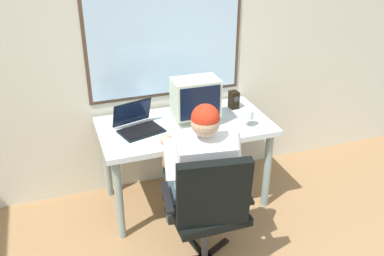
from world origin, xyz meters
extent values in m
cube|color=beige|center=(0.00, 2.42, 1.43)|extent=(5.61, 0.06, 2.87)
cube|color=#4C3828|center=(0.22, 2.39, 1.36)|extent=(1.35, 0.01, 1.00)
cube|color=silver|center=(0.22, 2.38, 1.36)|extent=(1.29, 0.02, 0.94)
cylinder|color=gray|center=(-0.38, 1.69, 0.36)|extent=(0.06, 0.06, 0.71)
cylinder|color=gray|center=(0.89, 1.69, 0.36)|extent=(0.06, 0.06, 0.71)
cylinder|color=gray|center=(-0.38, 2.29, 0.36)|extent=(0.06, 0.06, 0.71)
cylinder|color=gray|center=(0.89, 2.29, 0.36)|extent=(0.06, 0.06, 0.71)
cube|color=silver|center=(0.25, 1.99, 0.74)|extent=(1.41, 0.75, 0.04)
cube|color=black|center=(0.27, 1.30, 0.01)|extent=(0.25, 0.16, 0.02)
cube|color=black|center=(0.13, 1.37, 0.01)|extent=(0.09, 0.27, 0.02)
cylinder|color=#3F3F44|center=(0.16, 1.24, 0.23)|extent=(0.05, 0.05, 0.42)
cube|color=black|center=(0.16, 1.24, 0.46)|extent=(0.50, 0.50, 0.06)
cube|color=black|center=(0.13, 1.03, 0.74)|extent=(0.48, 0.18, 0.49)
cube|color=black|center=(0.42, 1.20, 0.59)|extent=(0.10, 0.35, 0.02)
cube|color=black|center=(-0.11, 1.28, 0.59)|extent=(0.10, 0.35, 0.02)
cylinder|color=#2C3F4C|center=(0.35, 1.47, 0.49)|extent=(0.21, 0.47, 0.15)
cylinder|color=#2C3F4C|center=(0.38, 1.70, 0.25)|extent=(0.12, 0.12, 0.49)
cube|color=black|center=(0.39, 1.76, 0.04)|extent=(0.13, 0.25, 0.08)
cylinder|color=#2C3F4C|center=(0.03, 1.52, 0.49)|extent=(0.21, 0.47, 0.15)
cylinder|color=#2C3F4C|center=(0.06, 1.74, 0.25)|extent=(0.12, 0.12, 0.49)
cube|color=black|center=(0.07, 1.80, 0.04)|extent=(0.13, 0.25, 0.08)
cube|color=silver|center=(0.16, 1.27, 0.75)|extent=(0.42, 0.34, 0.53)
sphere|color=tan|center=(0.16, 1.27, 1.12)|extent=(0.19, 0.19, 0.19)
sphere|color=#B72916|center=(0.16, 1.27, 1.15)|extent=(0.19, 0.19, 0.19)
cylinder|color=silver|center=(0.38, 1.29, 0.85)|extent=(0.12, 0.19, 0.29)
cylinder|color=tan|center=(0.39, 1.38, 0.71)|extent=(0.10, 0.18, 0.27)
sphere|color=tan|center=(0.40, 1.42, 0.68)|extent=(0.09, 0.09, 0.09)
cylinder|color=silver|center=(-0.05, 1.35, 0.85)|extent=(0.12, 0.23, 0.29)
cylinder|color=tan|center=(-0.03, 1.49, 0.80)|extent=(0.10, 0.20, 0.27)
sphere|color=tan|center=(-0.02, 1.58, 0.86)|extent=(0.09, 0.09, 0.09)
cube|color=beige|center=(0.34, 1.98, 0.77)|extent=(0.29, 0.23, 0.02)
cylinder|color=beige|center=(0.34, 1.98, 0.80)|extent=(0.04, 0.04, 0.06)
cube|color=beige|center=(0.34, 1.98, 0.98)|extent=(0.37, 0.24, 0.31)
cube|color=black|center=(0.34, 1.86, 0.98)|extent=(0.33, 0.01, 0.27)
cube|color=black|center=(-0.12, 1.96, 0.77)|extent=(0.38, 0.31, 0.02)
cube|color=black|center=(-0.12, 1.96, 0.78)|extent=(0.34, 0.27, 0.00)
cube|color=black|center=(-0.16, 2.10, 0.88)|extent=(0.34, 0.16, 0.21)
cube|color=#0F1933|center=(-0.15, 2.09, 0.87)|extent=(0.31, 0.14, 0.18)
cylinder|color=silver|center=(0.72, 1.79, 0.76)|extent=(0.07, 0.07, 0.00)
cylinder|color=silver|center=(0.72, 1.79, 0.80)|extent=(0.01, 0.01, 0.07)
cylinder|color=silver|center=(0.72, 1.79, 0.86)|extent=(0.09, 0.09, 0.07)
cylinder|color=#5C0C1B|center=(0.72, 1.79, 0.84)|extent=(0.08, 0.08, 0.03)
cube|color=black|center=(0.76, 2.15, 0.84)|extent=(0.08, 0.09, 0.16)
cylinder|color=#333338|center=(0.77, 2.11, 0.86)|extent=(0.05, 0.01, 0.05)
camera|label=1|loc=(-0.72, -1.01, 2.33)|focal=40.16mm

